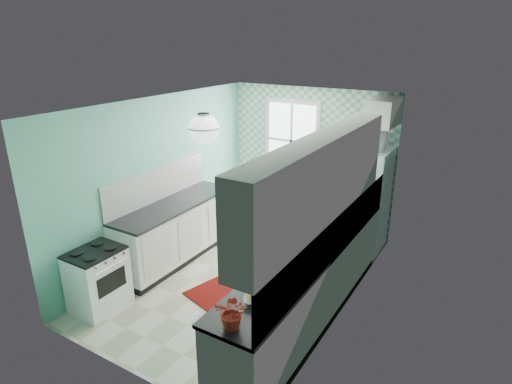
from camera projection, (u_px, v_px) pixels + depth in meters
The scene contains 26 objects.
floor at pixel (244, 277), 6.24m from camera, with size 3.00×4.40×0.02m, color beige.
ceiling at pixel (242, 103), 5.37m from camera, with size 3.00×4.40×0.02m, color white.
wall_back at pixel (310, 159), 7.58m from camera, with size 3.00×0.02×2.50m, color #64B69E.
wall_front at pixel (117, 268), 4.03m from camera, with size 3.00×0.02×2.50m, color #64B69E.
wall_left at pixel (160, 179), 6.53m from camera, with size 0.02×4.40×2.50m, color #64B69E.
wall_right at pixel (350, 220), 5.07m from camera, with size 0.02×4.40×2.50m, color #64B69E.
accent_wall at pixel (310, 159), 7.57m from camera, with size 3.00×0.01×2.50m, color #6BB29C.
window at pixel (292, 141), 7.61m from camera, with size 1.04×0.05×1.44m.
backsplash_right at pixel (336, 236), 4.78m from camera, with size 0.02×3.60×0.51m, color white.
backsplash_left at pixel (158, 184), 6.48m from camera, with size 0.02×2.15×0.51m, color white.
upper_cabinets_right at pixel (320, 179), 4.45m from camera, with size 0.33×3.20×0.90m, color silver.
upper_cabinet_fridge at pixel (384, 112), 6.31m from camera, with size 0.40×0.74×0.40m, color silver.
ceiling_light at pixel (204, 129), 4.79m from camera, with size 0.34×0.34×0.35m.
base_cabinets_right at pixel (310, 286), 5.18m from camera, with size 0.60×3.60×0.90m, color white.
countertop_right at pixel (310, 252), 5.02m from camera, with size 0.63×3.60×0.04m, color black.
base_cabinets_left at pixel (176, 232), 6.60m from camera, with size 0.60×2.15×0.90m, color white.
countertop_left at pixel (175, 204), 6.43m from camera, with size 0.63×2.15×0.04m, color black.
fridge at pixel (362, 199), 6.87m from camera, with size 0.73×0.72×1.67m.
stove at pixel (98, 279), 5.41m from camera, with size 0.53×0.66×0.79m.
sink at pixel (340, 223), 5.77m from camera, with size 0.46×0.39×0.53m.
rug at pixel (229, 289), 5.91m from camera, with size 0.73×1.04×0.02m, color maroon.
dish_towel at pixel (313, 251), 5.97m from camera, with size 0.02×0.24×0.36m, color #62BEBA.
fruit_bowl at pixel (259, 300), 4.02m from camera, with size 0.28×0.28×0.07m, color white.
potted_plant at pixel (233, 312), 3.63m from camera, with size 0.29×0.25×0.32m, color #B21403.
soap_bottle at pixel (350, 211), 5.89m from camera, with size 0.09×0.09×0.20m, color #96B1C5.
microwave at pixel (368, 139), 6.53m from camera, with size 0.54×0.37×0.30m, color silver.
Camera 1 is at (2.94, -4.57, 3.31)m, focal length 30.00 mm.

